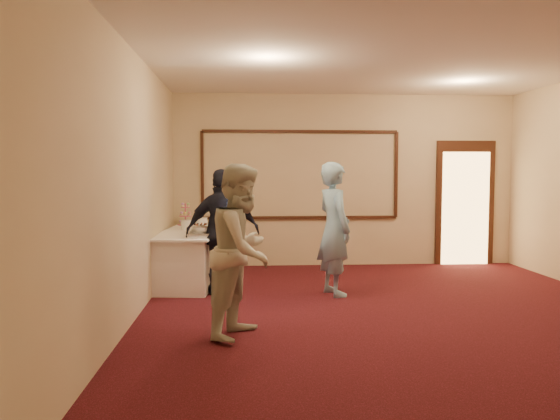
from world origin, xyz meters
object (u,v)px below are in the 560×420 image
object	(u,v)px
pavlova_tray	(200,231)
tart	(206,230)
cupcake_stand	(186,216)
buffet_table	(192,256)
guest	(223,232)
plate_stack_a	(187,225)
plate_stack_b	(201,223)
man	(334,229)
woman	(243,250)

from	to	relation	value
pavlova_tray	tart	world-z (taller)	pavlova_tray
pavlova_tray	cupcake_stand	size ratio (longest dim) A/B	1.21
buffet_table	tart	bearing A→B (deg)	-44.14
cupcake_stand	guest	size ratio (longest dim) A/B	0.23
buffet_table	plate_stack_a	size ratio (longest dim) A/B	12.70
plate_stack_b	man	xyz separation A→B (m)	(1.87, -1.31, 0.03)
cupcake_stand	plate_stack_b	distance (m)	0.66
plate_stack_b	guest	xyz separation A→B (m)	(0.38, -1.17, -0.01)
cupcake_stand	plate_stack_a	xyz separation A→B (m)	(0.10, -0.79, -0.06)
pavlova_tray	buffet_table	bearing A→B (deg)	104.16
cupcake_stand	guest	distance (m)	1.89
plate_stack_a	plate_stack_b	size ratio (longest dim) A/B	0.88
buffet_table	woman	distance (m)	2.89
pavlova_tray	tart	distance (m)	0.55
tart	woman	world-z (taller)	woman
buffet_table	guest	distance (m)	1.09
plate_stack_a	woman	world-z (taller)	woman
cupcake_stand	plate_stack_b	size ratio (longest dim) A/B	1.92
plate_stack_b	tart	size ratio (longest dim) A/B	0.69
buffet_table	plate_stack_a	bearing A→B (deg)	124.77
buffet_table	guest	bearing A→B (deg)	-59.62
plate_stack_b	tart	bearing A→B (deg)	-78.10
cupcake_stand	tart	size ratio (longest dim) A/B	1.33
tart	woman	distance (m)	2.58
man	woman	world-z (taller)	man
buffet_table	man	bearing A→B (deg)	-26.55
buffet_table	pavlova_tray	bearing A→B (deg)	-75.84
cupcake_stand	guest	xyz separation A→B (m)	(0.68, -1.76, -0.07)
woman	plate_stack_a	bearing A→B (deg)	40.82
buffet_table	man	world-z (taller)	man
man	guest	size ratio (longest dim) A/B	1.05
plate_stack_a	tart	world-z (taller)	plate_stack_a
plate_stack_b	tart	world-z (taller)	plate_stack_b
buffet_table	tart	size ratio (longest dim) A/B	7.74
woman	guest	xyz separation A→B (m)	(-0.27, 1.89, -0.02)
tart	plate_stack_a	bearing A→B (deg)	132.45
tart	plate_stack_b	bearing A→B (deg)	101.90
tart	woman	size ratio (longest dim) A/B	0.17
woman	buffet_table	bearing A→B (deg)	39.92
cupcake_stand	man	distance (m)	2.88
man	woman	distance (m)	2.13
plate_stack_b	woman	world-z (taller)	woman
man	pavlova_tray	bearing A→B (deg)	65.00
pavlova_tray	guest	world-z (taller)	guest
pavlova_tray	man	bearing A→B (deg)	-7.16
buffet_table	woman	bearing A→B (deg)	-74.33
plate_stack_b	buffet_table	bearing A→B (deg)	-110.16
buffet_table	plate_stack_b	xyz separation A→B (m)	(0.12, 0.32, 0.47)
pavlova_tray	plate_stack_b	world-z (taller)	same
cupcake_stand	plate_stack_b	xyz separation A→B (m)	(0.30, -0.59, -0.06)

